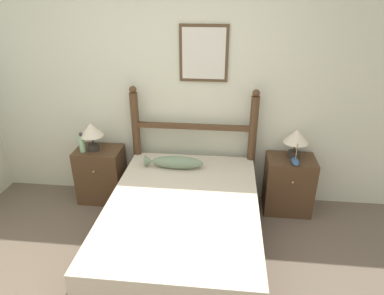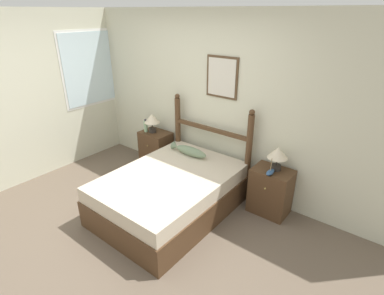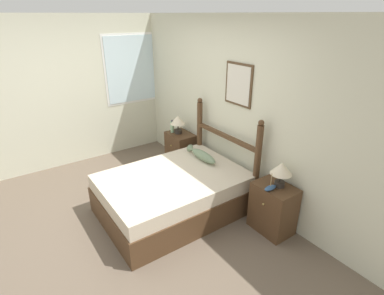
% 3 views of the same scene
% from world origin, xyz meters
% --- Properties ---
extents(ground_plane, '(16.00, 16.00, 0.00)m').
position_xyz_m(ground_plane, '(0.00, 0.00, 0.00)').
color(ground_plane, brown).
extents(wall_back, '(6.40, 0.08, 2.55)m').
position_xyz_m(wall_back, '(0.00, 1.73, 1.28)').
color(wall_back, beige).
rests_on(wall_back, ground_plane).
extents(wall_left, '(0.08, 6.40, 2.55)m').
position_xyz_m(wall_left, '(-2.13, 0.03, 1.28)').
color(wall_left, beige).
rests_on(wall_left, ground_plane).
extents(bed, '(1.37, 1.91, 0.56)m').
position_xyz_m(bed, '(0.24, 0.68, 0.28)').
color(bed, '#4C331E').
rests_on(bed, ground_plane).
extents(headboard, '(1.37, 0.09, 1.34)m').
position_xyz_m(headboard, '(0.24, 1.59, 0.71)').
color(headboard, '#4C331E').
rests_on(headboard, ground_plane).
extents(nightstand_left, '(0.51, 0.39, 0.64)m').
position_xyz_m(nightstand_left, '(-0.82, 1.49, 0.32)').
color(nightstand_left, '#4C331E').
rests_on(nightstand_left, ground_plane).
extents(nightstand_right, '(0.51, 0.39, 0.64)m').
position_xyz_m(nightstand_right, '(1.30, 1.49, 0.32)').
color(nightstand_right, '#4C331E').
rests_on(nightstand_right, ground_plane).
extents(table_lamp_left, '(0.26, 0.26, 0.32)m').
position_xyz_m(table_lamp_left, '(-0.86, 1.47, 0.86)').
color(table_lamp_left, '#2D2823').
rests_on(table_lamp_left, nightstand_left).
extents(table_lamp_right, '(0.26, 0.26, 0.32)m').
position_xyz_m(table_lamp_right, '(1.32, 1.52, 0.86)').
color(table_lamp_right, '#2D2823').
rests_on(table_lamp_right, nightstand_right).
extents(bottle, '(0.06, 0.06, 0.23)m').
position_xyz_m(bottle, '(-0.96, 1.41, 0.74)').
color(bottle, '#99C699').
rests_on(bottle, nightstand_left).
extents(model_boat, '(0.08, 0.18, 0.22)m').
position_xyz_m(model_boat, '(1.31, 1.37, 0.67)').
color(model_boat, '#335684').
rests_on(model_boat, nightstand_right).
extents(fish_pillow, '(0.61, 0.14, 0.13)m').
position_xyz_m(fish_pillow, '(0.07, 1.29, 0.63)').
color(fish_pillow, gray).
rests_on(fish_pillow, bed).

